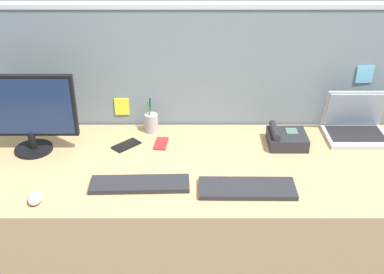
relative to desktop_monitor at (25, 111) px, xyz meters
The scene contains 11 objects.
desk 1.00m from the desktop_monitor, ahead, with size 2.26×0.82×0.72m, color tan.
cubicle_divider 0.90m from the desktop_monitor, 21.40° to the left, with size 2.69×0.08×1.38m.
desktop_monitor is the anchor object (origin of this frame).
laptop 1.67m from the desktop_monitor, ahead, with size 0.32×0.25×0.24m.
desk_phone 1.29m from the desktop_monitor, ahead, with size 0.19×0.18×0.10m.
keyboard_main 0.68m from the desktop_monitor, 29.92° to the right, with size 0.44×0.12×0.02m, color #232328.
keyboard_spare 1.11m from the desktop_monitor, 19.00° to the right, with size 0.42×0.16×0.02m, color #232328.
computer_mouse_right_hand 0.50m from the desktop_monitor, 73.35° to the right, with size 0.06×0.10×0.03m, color #9EA0A8.
pen_cup 0.63m from the desktop_monitor, 18.79° to the left, with size 0.07×0.07×0.19m.
cell_phone_black_slab 0.51m from the desktop_monitor, ahead, with size 0.07×0.14×0.01m, color black.
cell_phone_red_case 0.67m from the desktop_monitor, ahead, with size 0.06×0.12×0.01m, color #B22323.
Camera 1 is at (-0.01, -1.94, 1.93)m, focal length 44.76 mm.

